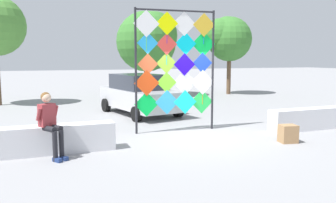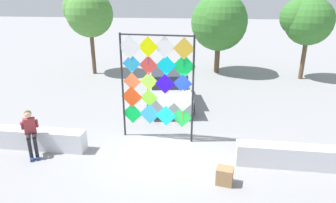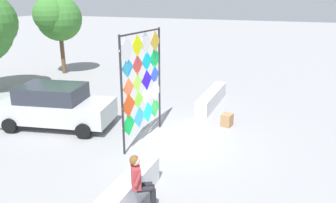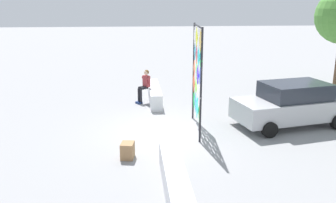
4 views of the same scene
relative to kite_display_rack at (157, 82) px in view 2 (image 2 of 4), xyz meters
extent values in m
plane|color=gray|center=(0.21, -1.10, -2.15)|extent=(120.00, 120.00, 0.00)
cube|color=silver|center=(-4.11, -1.30, -1.81)|extent=(3.65, 0.51, 0.69)
cube|color=silver|center=(4.53, -1.30, -1.81)|extent=(3.65, 0.51, 0.69)
cylinder|color=#232328|center=(-1.27, 0.09, -0.26)|extent=(0.07, 0.07, 3.80)
cylinder|color=#232328|center=(1.24, -0.09, -0.26)|extent=(0.07, 0.07, 3.80)
cylinder|color=#232328|center=(-0.02, 0.00, 1.59)|extent=(2.52, 0.23, 0.06)
cube|color=#08CF47|center=(-0.95, 0.07, -1.25)|extent=(0.77, 0.07, 0.77)
cube|color=#33B4EA|center=(-0.30, 0.02, -1.21)|extent=(0.77, 0.07, 0.77)
cube|color=#18F3E7|center=(0.30, -0.03, -1.23)|extent=(0.77, 0.07, 0.77)
cube|color=#2CE659|center=(0.88, -0.05, -1.24)|extent=(0.78, 0.07, 0.78)
cube|color=#E04213|center=(-0.95, 0.05, -0.60)|extent=(0.79, 0.07, 0.79)
cube|color=#81F231|center=(-0.31, 0.02, -0.60)|extent=(0.64, 0.06, 0.64)
cube|color=white|center=(0.29, -0.01, -0.62)|extent=(0.80, 0.07, 0.80)
cube|color=white|center=(0.90, -0.07, -0.62)|extent=(0.80, 0.07, 0.80)
cylinder|color=orange|center=(0.90, -0.06, -1.17)|extent=(0.02, 0.02, 0.31)
cube|color=#E66033|center=(-0.91, 0.05, -0.03)|extent=(0.64, 0.06, 0.65)
cube|color=#98D835|center=(-0.31, 0.04, 0.00)|extent=(0.65, 0.06, 0.65)
cube|color=#2209D9|center=(0.27, -0.03, -0.05)|extent=(0.70, 0.06, 0.70)
cube|color=blue|center=(0.88, -0.06, 0.00)|extent=(0.66, 0.06, 0.66)
cylinder|color=yellow|center=(0.88, -0.05, -0.46)|extent=(0.02, 0.02, 0.25)
cube|color=#24A4ED|center=(-0.90, 0.06, 0.60)|extent=(0.66, 0.06, 0.66)
cube|color=#E03F36|center=(-0.30, 0.02, 0.58)|extent=(0.66, 0.06, 0.67)
cylinder|color=#16DBE5|center=(-0.30, 0.03, 0.10)|extent=(0.02, 0.02, 0.29)
cube|color=#07D4EC|center=(0.31, -0.02, 0.60)|extent=(0.70, 0.06, 0.70)
cube|color=#0CD64C|center=(0.91, -0.05, 0.60)|extent=(0.80, 0.07, 0.80)
cube|color=white|center=(-0.94, 0.05, 1.18)|extent=(0.80, 0.07, 0.80)
cylinder|color=#6BE516|center=(-0.94, 0.06, 0.57)|extent=(0.02, 0.02, 0.40)
cube|color=#F0F805|center=(-0.30, 0.01, 1.20)|extent=(0.71, 0.06, 0.71)
cylinder|color=#1D16E5|center=(-0.30, 0.02, 0.73)|extent=(0.02, 0.02, 0.24)
cube|color=white|center=(0.26, -0.02, 1.21)|extent=(0.75, 0.07, 0.75)
cylinder|color=#16E5A7|center=(0.26, -0.01, 0.66)|extent=(0.02, 0.02, 0.34)
cube|color=gold|center=(0.91, -0.08, 1.19)|extent=(0.74, 0.06, 0.74)
cylinder|color=blue|center=(0.91, -0.07, 0.70)|extent=(0.02, 0.02, 0.23)
cylinder|color=black|center=(-3.76, -2.04, -1.81)|extent=(0.11, 0.11, 0.69)
cylinder|color=black|center=(-3.86, -1.88, -1.43)|extent=(0.31, 0.39, 0.13)
cube|color=navy|center=(-3.73, -2.09, -2.11)|extent=(0.21, 0.26, 0.09)
cylinder|color=black|center=(-3.62, -1.95, -1.81)|extent=(0.11, 0.11, 0.69)
cylinder|color=black|center=(-3.72, -1.79, -1.43)|extent=(0.31, 0.39, 0.13)
cube|color=navy|center=(-3.59, -2.00, -2.11)|extent=(0.21, 0.26, 0.09)
cube|color=#993338|center=(-3.89, -1.68, -1.14)|extent=(0.41, 0.36, 0.52)
sphere|color=#DBB293|center=(-3.89, -1.68, -0.74)|extent=(0.22, 0.22, 0.22)
sphere|color=brown|center=(-3.90, -1.66, -0.73)|extent=(0.22, 0.22, 0.22)
cylinder|color=#993338|center=(-4.07, -1.81, -1.09)|extent=(0.16, 0.19, 0.31)
cylinder|color=#993338|center=(-3.70, -1.57, -1.09)|extent=(0.16, 0.19, 0.31)
cube|color=#B7B7BC|center=(-0.11, 3.63, -1.49)|extent=(2.62, 4.52, 0.76)
cube|color=#282D38|center=(-0.14, 3.78, -0.81)|extent=(2.04, 2.65, 0.61)
cylinder|color=black|center=(1.06, 2.40, -1.87)|extent=(0.33, 0.60, 0.57)
cylinder|color=black|center=(-0.72, 2.03, -1.87)|extent=(0.33, 0.60, 0.57)
cylinder|color=black|center=(0.49, 5.22, -1.87)|extent=(0.33, 0.60, 0.57)
cylinder|color=black|center=(-1.29, 4.86, -1.87)|extent=(0.33, 0.60, 0.57)
cube|color=#9E754C|center=(2.31, -2.48, -1.91)|extent=(0.51, 0.45, 0.49)
cylinder|color=brown|center=(7.50, 9.36, -0.82)|extent=(0.26, 0.26, 2.66)
sphere|color=#38752D|center=(7.50, 9.36, 1.35)|extent=(2.81, 2.81, 2.81)
sphere|color=#38752D|center=(6.87, 9.44, 1.58)|extent=(2.12, 2.12, 2.12)
sphere|color=#38752D|center=(7.32, 9.36, 1.72)|extent=(2.10, 2.10, 2.10)
sphere|color=#38752D|center=(7.75, 9.97, 1.08)|extent=(1.64, 1.64, 1.64)
cylinder|color=brown|center=(-5.84, 8.80, -0.66)|extent=(0.25, 0.25, 2.99)
sphere|color=#4C8938|center=(-5.84, 8.80, 1.71)|extent=(2.92, 2.92, 2.92)
sphere|color=#4C8938|center=(-6.50, 9.23, 1.99)|extent=(2.43, 2.43, 2.43)
sphere|color=#4C8938|center=(-5.42, 8.27, 1.71)|extent=(1.61, 1.61, 1.61)
sphere|color=#4C8938|center=(-5.95, 9.31, 1.41)|extent=(1.72, 1.72, 1.72)
cylinder|color=brown|center=(2.27, 10.29, -1.04)|extent=(0.34, 0.34, 2.22)
sphere|color=#38752D|center=(2.27, 10.29, 1.16)|extent=(3.64, 3.64, 3.64)
sphere|color=#38752D|center=(1.80, 10.52, 1.34)|extent=(2.42, 2.42, 2.42)
sphere|color=#38752D|center=(2.13, 11.09, 1.02)|extent=(2.14, 2.14, 2.14)
sphere|color=#38752D|center=(2.52, 9.64, 1.47)|extent=(2.83, 2.83, 2.83)
camera|label=1|loc=(-4.10, -9.98, 0.15)|focal=36.93mm
camera|label=2|loc=(1.72, -9.62, 2.83)|focal=31.49mm
camera|label=3|loc=(-9.62, -4.70, 2.71)|focal=35.06mm
camera|label=4|loc=(12.11, -2.20, 2.35)|focal=37.55mm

